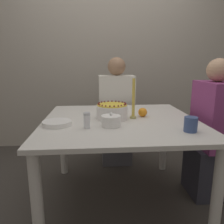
% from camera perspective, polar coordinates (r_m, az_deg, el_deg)
% --- Properties ---
extents(ground_plane, '(12.00, 12.00, 0.00)m').
position_cam_1_polar(ground_plane, '(2.05, 2.00, -21.92)').
color(ground_plane, '#3D3833').
extents(wall_behind, '(8.00, 0.05, 2.60)m').
position_cam_1_polar(wall_behind, '(3.08, -0.83, 15.24)').
color(wall_behind, '#ADA393').
rests_on(wall_behind, ground_plane).
extents(dining_table, '(1.21, 1.19, 0.73)m').
position_cam_1_polar(dining_table, '(1.77, 2.16, -5.09)').
color(dining_table, beige).
rests_on(dining_table, ground_plane).
extents(cake, '(0.25, 0.25, 0.13)m').
position_cam_1_polar(cake, '(1.74, 0.00, 0.13)').
color(cake, white).
rests_on(cake, dining_table).
extents(sugar_bowl, '(0.14, 0.14, 0.10)m').
position_cam_1_polar(sugar_bowl, '(1.54, -0.27, -2.33)').
color(sugar_bowl, white).
rests_on(sugar_bowl, dining_table).
extents(sugar_shaker, '(0.05, 0.05, 0.11)m').
position_cam_1_polar(sugar_shaker, '(1.50, -6.58, -2.16)').
color(sugar_shaker, white).
rests_on(sugar_shaker, dining_table).
extents(plate_stack, '(0.21, 0.21, 0.03)m').
position_cam_1_polar(plate_stack, '(1.62, -14.19, -2.84)').
color(plate_stack, white).
rests_on(plate_stack, dining_table).
extents(candle, '(0.05, 0.05, 0.32)m').
position_cam_1_polar(candle, '(1.75, 5.61, 2.60)').
color(candle, tan).
rests_on(candle, dining_table).
extents(cup, '(0.09, 0.09, 0.10)m').
position_cam_1_polar(cup, '(1.51, 19.87, -3.05)').
color(cup, '#384C7F').
rests_on(cup, dining_table).
extents(orange_fruit_0, '(0.07, 0.07, 0.07)m').
position_cam_1_polar(orange_fruit_0, '(1.83, 8.00, -0.06)').
color(orange_fruit_0, orange).
rests_on(orange_fruit_0, dining_table).
extents(person_man_blue_shirt, '(0.40, 0.34, 1.23)m').
position_cam_1_polar(person_man_blue_shirt, '(2.56, 1.15, -1.54)').
color(person_man_blue_shirt, '#595960').
rests_on(person_man_blue_shirt, ground_plane).
extents(person_woman_floral, '(0.34, 0.40, 1.20)m').
position_cam_1_polar(person_woman_floral, '(2.09, 24.53, -6.40)').
color(person_woman_floral, '#2D2D38').
rests_on(person_woman_floral, ground_plane).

